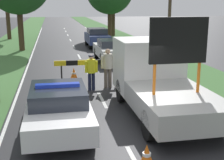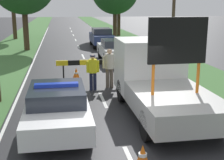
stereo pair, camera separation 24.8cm
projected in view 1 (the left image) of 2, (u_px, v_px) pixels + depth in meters
ground_plane at (123, 140)px, 8.57m from camera, size 160.00×160.00×0.00m
lane_markings at (79, 55)px, 22.41m from camera, size 6.73×54.80×0.01m
grass_verge_left at (11, 47)px, 26.67m from camera, size 3.84×120.00×0.03m
grass_verge_right at (132, 44)px, 28.61m from camera, size 3.84×120.00×0.03m
police_car at (58, 106)px, 9.23m from camera, size 1.80×4.55×1.40m
work_truck at (157, 77)px, 10.81m from camera, size 2.29×5.65×3.28m
road_barrier at (89, 64)px, 14.10m from camera, size 3.16×0.08×1.16m
police_officer at (91, 69)px, 13.24m from camera, size 0.55×0.35×1.54m
pedestrian_civilian at (108, 65)px, 13.65m from camera, size 0.62×0.39×1.73m
traffic_cone_near_police at (147, 156)px, 7.06m from camera, size 0.41×0.41×0.56m
traffic_cone_centre_front at (121, 80)px, 14.00m from camera, size 0.41×0.41×0.56m
traffic_cone_near_truck at (74, 74)px, 15.16m from camera, size 0.44×0.44×0.61m
queued_car_van_white at (112, 50)px, 19.92m from camera, size 1.83×4.26×1.42m
queued_car_hatch_blue at (97, 37)px, 26.62m from camera, size 1.72×4.30×1.59m
utility_pole at (170, 9)px, 19.41m from camera, size 1.20×0.20×6.39m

